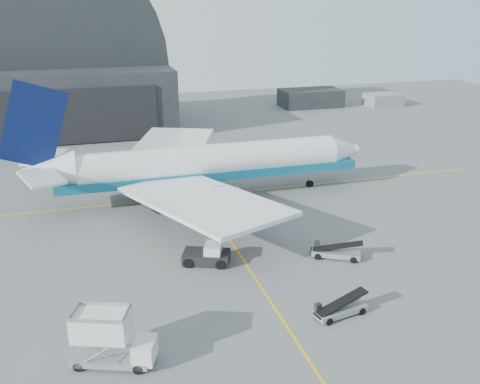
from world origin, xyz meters
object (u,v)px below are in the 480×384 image
object	(u,v)px
airliner	(197,165)
belt_loader_b	(335,252)
catering_truck	(110,339)
pushback_tug	(208,255)
belt_loader_a	(340,309)

from	to	relation	value
airliner	belt_loader_b	xyz separation A→B (m)	(9.42, -20.23, -3.87)
catering_truck	belt_loader_b	xyz separation A→B (m)	(22.25, 10.34, -1.43)
airliner	belt_loader_b	distance (m)	22.65
airliner	pushback_tug	size ratio (longest dim) A/B	9.04
pushback_tug	belt_loader_b	size ratio (longest dim) A/B	1.02
airliner	belt_loader_b	size ratio (longest dim) A/B	9.26
pushback_tug	belt_loader_b	xyz separation A→B (m)	(12.30, -2.53, -0.18)
airliner	pushback_tug	bearing A→B (deg)	-99.26
catering_truck	belt_loader_b	distance (m)	24.58
belt_loader_b	pushback_tug	bearing A→B (deg)	-162.82
pushback_tug	belt_loader_b	world-z (taller)	pushback_tug
belt_loader_b	belt_loader_a	bearing A→B (deg)	-85.35
catering_truck	belt_loader_a	distance (m)	18.13
pushback_tug	belt_loader_a	xyz separation A→B (m)	(8.09, -11.92, -0.21)
pushback_tug	belt_loader_a	world-z (taller)	pushback_tug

